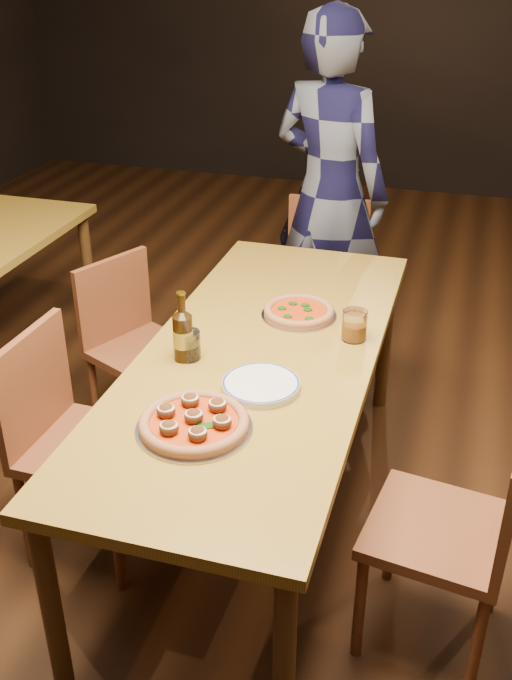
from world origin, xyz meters
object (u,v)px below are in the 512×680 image
(chair_end, at_px, (320,287))
(pizza_meatball, at_px, (194,422))
(chair_main_e, at_px, (439,528))
(diner, at_px, (330,192))
(plate_stack, at_px, (261,385))
(chair_main_nw, at_px, (89,445))
(amber_glass, at_px, (354,325))
(beer_bottle, at_px, (183,336))
(pizza_margherita, at_px, (299,312))
(table_main, at_px, (260,368))
(chair_main_sw, at_px, (144,350))
(water_glass, at_px, (189,345))

(chair_end, bearing_deg, pizza_meatball, -92.98)
(chair_main_e, bearing_deg, diner, -149.76)
(chair_main_e, height_order, plate_stack, chair_main_e)
(chair_main_nw, bearing_deg, plate_stack, -80.92)
(amber_glass, bearing_deg, pizza_meatball, -117.24)
(chair_end, distance_m, beer_bottle, 1.44)
(chair_main_nw, xyz_separation_m, amber_glass, (0.84, 0.50, 0.35))
(chair_end, relative_size, pizza_margherita, 3.11)
(table_main, xyz_separation_m, amber_glass, (0.30, 0.18, 0.13))
(chair_main_sw, bearing_deg, table_main, -97.79)
(chair_main_e, xyz_separation_m, pizza_meatball, (-0.74, -0.12, 0.33))
(beer_bottle, xyz_separation_m, amber_glass, (0.54, 0.31, -0.03))
(water_glass, relative_size, diner, 0.06)
(chair_main_e, distance_m, pizza_meatball, 0.82)
(chair_main_nw, bearing_deg, chair_main_e, -91.81)
(chair_end, bearing_deg, chair_main_nw, -110.12)
(chair_end, height_order, pizza_meatball, chair_end)
(table_main, relative_size, chair_main_e, 2.24)
(plate_stack, height_order, water_glass, water_glass)
(table_main, xyz_separation_m, chair_end, (-0.04, 1.24, -0.23))
(chair_main_e, bearing_deg, table_main, -111.33)
(chair_end, distance_m, water_glass, 1.42)
(water_glass, xyz_separation_m, diner, (0.17, 1.56, 0.09))
(chair_main_nw, xyz_separation_m, pizza_margherita, (0.60, 0.62, 0.32))
(chair_main_sw, xyz_separation_m, beer_bottle, (0.42, -0.55, 0.42))
(beer_bottle, bearing_deg, chair_main_nw, -147.89)
(table_main, distance_m, amber_glass, 0.37)
(chair_main_e, height_order, pizza_margherita, chair_main_e)
(chair_main_e, xyz_separation_m, chair_end, (-0.72, 1.63, 0.00))
(chair_main_nw, relative_size, diner, 0.51)
(water_glass, bearing_deg, table_main, 27.93)
(beer_bottle, xyz_separation_m, diner, (0.18, 1.57, 0.05))
(table_main, distance_m, chair_main_e, 0.82)
(chair_main_nw, height_order, water_glass, chair_main_nw)
(chair_main_e, bearing_deg, water_glass, -98.40)
(table_main, distance_m, chair_main_nw, 0.66)
(pizza_meatball, xyz_separation_m, beer_bottle, (-0.18, 0.38, 0.07))
(chair_main_nw, xyz_separation_m, chair_main_e, (1.22, -0.07, -0.01))
(plate_stack, bearing_deg, chair_end, 94.33)
(amber_glass, bearing_deg, beer_bottle, -149.92)
(table_main, bearing_deg, chair_main_nw, -149.39)
(beer_bottle, bearing_deg, chair_main_sw, 127.37)
(table_main, height_order, chair_main_sw, chair_main_sw)
(beer_bottle, bearing_deg, diner, 83.37)
(table_main, distance_m, beer_bottle, 0.31)
(chair_main_nw, xyz_separation_m, pizza_meatball, (0.48, -0.19, 0.32))
(diner, bearing_deg, beer_bottle, 104.95)
(diner, bearing_deg, chair_main_sw, 81.09)
(water_glass, bearing_deg, pizza_meatball, -67.04)
(chair_main_e, height_order, chair_end, chair_end)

